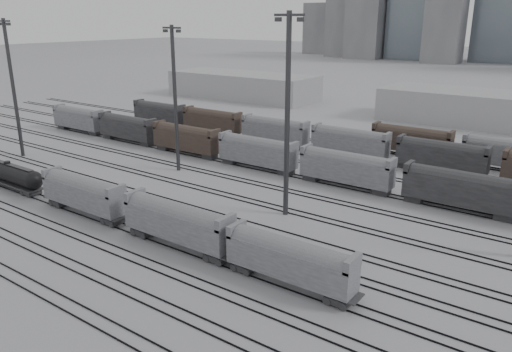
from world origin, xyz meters
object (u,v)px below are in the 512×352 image
Objects in this scene: tank_car_b at (9,173)px; hopper_car_a at (83,192)px; light_mast_a at (13,86)px; light_mast_c at (287,112)px; hopper_car_c at (290,258)px; hopper_car_b at (178,221)px.

hopper_car_a is (18.85, 0.00, 0.81)m from tank_car_b.
tank_car_b is 1.15× the size of hopper_car_a.
light_mast_a is 0.96× the size of light_mast_c.
tank_car_b is 22.83m from light_mast_a.
light_mast_c is (-10.48, 15.80, 10.89)m from hopper_car_c.
tank_car_b is 18.87m from hopper_car_a.
tank_car_b is at bearing -35.35° from light_mast_a.
light_mast_a reaches higher than tank_car_b.
hopper_car_b is at bearing -106.26° from light_mast_c.
hopper_car_c is at bearing 0.00° from hopper_car_a.
hopper_car_c is at bearing -9.69° from light_mast_a.
light_mast_a reaches higher than hopper_car_b.
tank_car_b is 0.65× the size of light_mast_a.
light_mast_a is at bearing 170.31° from hopper_car_c.
light_mast_c reaches higher than tank_car_b.
tank_car_b is at bearing 180.00° from hopper_car_a.
light_mast_c is at bearing 4.25° from light_mast_a.
hopper_car_b is (36.30, 0.00, 0.92)m from tank_car_b.
hopper_car_b is at bearing 0.00° from hopper_car_a.
light_mast_a is at bearing -175.75° from light_mast_c.
light_mast_a reaches higher than hopper_car_c.
tank_car_b is at bearing -158.88° from light_mast_c.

